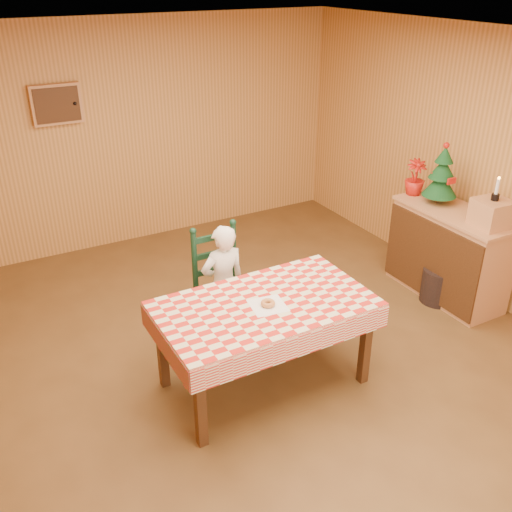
{
  "coord_description": "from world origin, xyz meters",
  "views": [
    {
      "loc": [
        -2.0,
        -3.41,
        3.06
      ],
      "look_at": [
        0.0,
        0.2,
        0.95
      ],
      "focal_mm": 40.0,
      "sensor_mm": 36.0,
      "label": 1
    }
  ],
  "objects_px": {
    "dining_table": "(265,312)",
    "seated_child": "(223,284)",
    "shelf_unit": "(448,254)",
    "storage_bin": "(439,285)",
    "ladder_chair": "(221,287)",
    "crate": "(492,213)",
    "christmas_tree": "(442,176)"
  },
  "relations": [
    {
      "from": "seated_child",
      "to": "christmas_tree",
      "type": "relative_size",
      "value": 1.81
    },
    {
      "from": "seated_child",
      "to": "storage_bin",
      "type": "relative_size",
      "value": 3.16
    },
    {
      "from": "dining_table",
      "to": "seated_child",
      "type": "relative_size",
      "value": 1.47
    },
    {
      "from": "shelf_unit",
      "to": "storage_bin",
      "type": "xyz_separation_m",
      "value": [
        -0.15,
        -0.08,
        -0.29
      ]
    },
    {
      "from": "shelf_unit",
      "to": "christmas_tree",
      "type": "relative_size",
      "value": 2.0
    },
    {
      "from": "dining_table",
      "to": "ladder_chair",
      "type": "bearing_deg",
      "value": 90.0
    },
    {
      "from": "crate",
      "to": "christmas_tree",
      "type": "xyz_separation_m",
      "value": [
        -0.0,
        0.65,
        0.16
      ]
    },
    {
      "from": "storage_bin",
      "to": "seated_child",
      "type": "bearing_deg",
      "value": 167.92
    },
    {
      "from": "ladder_chair",
      "to": "seated_child",
      "type": "relative_size",
      "value": 0.96
    },
    {
      "from": "dining_table",
      "to": "seated_child",
      "type": "xyz_separation_m",
      "value": [
        0.0,
        0.73,
        -0.13
      ]
    },
    {
      "from": "dining_table",
      "to": "shelf_unit",
      "type": "distance_m",
      "value": 2.37
    },
    {
      "from": "dining_table",
      "to": "crate",
      "type": "relative_size",
      "value": 5.52
    },
    {
      "from": "shelf_unit",
      "to": "christmas_tree",
      "type": "bearing_deg",
      "value": 88.02
    },
    {
      "from": "dining_table",
      "to": "crate",
      "type": "bearing_deg",
      "value": -1.49
    },
    {
      "from": "shelf_unit",
      "to": "storage_bin",
      "type": "height_order",
      "value": "shelf_unit"
    },
    {
      "from": "dining_table",
      "to": "christmas_tree",
      "type": "distance_m",
      "value": 2.47
    },
    {
      "from": "crate",
      "to": "storage_bin",
      "type": "relative_size",
      "value": 0.84
    },
    {
      "from": "ladder_chair",
      "to": "christmas_tree",
      "type": "xyz_separation_m",
      "value": [
        2.34,
        -0.2,
        0.71
      ]
    },
    {
      "from": "christmas_tree",
      "to": "storage_bin",
      "type": "distance_m",
      "value": 1.09
    },
    {
      "from": "dining_table",
      "to": "ladder_chair",
      "type": "distance_m",
      "value": 0.81
    },
    {
      "from": "dining_table",
      "to": "christmas_tree",
      "type": "height_order",
      "value": "christmas_tree"
    },
    {
      "from": "ladder_chair",
      "to": "seated_child",
      "type": "xyz_separation_m",
      "value": [
        0.0,
        -0.06,
        0.06
      ]
    },
    {
      "from": "dining_table",
      "to": "storage_bin",
      "type": "relative_size",
      "value": 4.65
    },
    {
      "from": "storage_bin",
      "to": "shelf_unit",
      "type": "bearing_deg",
      "value": 27.77
    },
    {
      "from": "seated_child",
      "to": "dining_table",
      "type": "bearing_deg",
      "value": 90.0
    },
    {
      "from": "ladder_chair",
      "to": "shelf_unit",
      "type": "xyz_separation_m",
      "value": [
        2.33,
        -0.45,
        -0.04
      ]
    },
    {
      "from": "seated_child",
      "to": "storage_bin",
      "type": "bearing_deg",
      "value": 167.92
    },
    {
      "from": "ladder_chair",
      "to": "shelf_unit",
      "type": "distance_m",
      "value": 2.38
    },
    {
      "from": "dining_table",
      "to": "christmas_tree",
      "type": "bearing_deg",
      "value": 14.12
    },
    {
      "from": "crate",
      "to": "dining_table",
      "type": "bearing_deg",
      "value": 178.51
    },
    {
      "from": "shelf_unit",
      "to": "storage_bin",
      "type": "distance_m",
      "value": 0.33
    },
    {
      "from": "christmas_tree",
      "to": "storage_bin",
      "type": "bearing_deg",
      "value": -115.39
    }
  ]
}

